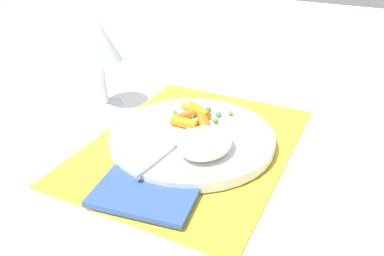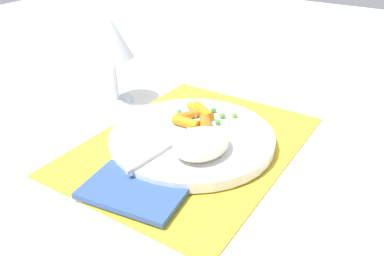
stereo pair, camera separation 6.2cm
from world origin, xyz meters
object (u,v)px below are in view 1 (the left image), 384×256
object	(u,v)px
wine_glass	(99,42)
napkin	(145,194)
fork	(182,140)
rice_mound	(205,143)
carrot_portion	(195,117)
plate	(192,138)

from	to	relation	value
wine_glass	napkin	world-z (taller)	wine_glass
wine_glass	fork	bearing A→B (deg)	-112.88
wine_glass	rice_mound	bearing A→B (deg)	-111.25
rice_mound	wine_glass	size ratio (longest dim) A/B	0.57
rice_mound	carrot_portion	bearing A→B (deg)	34.95
carrot_portion	napkin	xyz separation A→B (m)	(-0.19, -0.02, -0.02)
plate	wine_glass	world-z (taller)	wine_glass
carrot_portion	wine_glass	xyz separation A→B (m)	(0.02, 0.20, 0.09)
plate	wine_glass	xyz separation A→B (m)	(0.06, 0.22, 0.11)
rice_mound	wine_glass	distance (m)	0.29
plate	napkin	bearing A→B (deg)	-178.05
rice_mound	fork	size ratio (longest dim) A/B	0.52
carrot_portion	napkin	size ratio (longest dim) A/B	0.62
plate	rice_mound	size ratio (longest dim) A/B	2.74
carrot_portion	fork	bearing A→B (deg)	-170.82
rice_mound	fork	bearing A→B (deg)	77.46
plate	fork	size ratio (longest dim) A/B	1.41
plate	carrot_portion	bearing A→B (deg)	19.38
fork	wine_glass	world-z (taller)	wine_glass
carrot_portion	fork	size ratio (longest dim) A/B	0.45
plate	napkin	xyz separation A→B (m)	(-0.15, -0.01, -0.00)
plate	fork	xyz separation A→B (m)	(-0.03, 0.00, 0.01)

